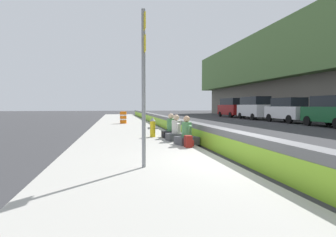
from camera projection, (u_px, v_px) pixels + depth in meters
name	position (u px, v px, depth m)	size (l,w,h in m)	color
ground_plane	(243.00, 165.00, 7.34)	(160.00, 160.00, 0.00)	#353538
sidewalk_strip	(142.00, 167.00, 6.84)	(80.00, 4.40, 0.14)	#A8A59E
jersey_barrier	(243.00, 149.00, 7.31)	(76.00, 0.45, 0.85)	slate
route_sign_post	(144.00, 77.00, 6.38)	(0.44, 0.09, 3.60)	gray
fire_hydrant	(153.00, 127.00, 12.69)	(0.26, 0.46, 0.88)	gold
seated_person_foreground	(187.00, 135.00, 10.26)	(0.81, 0.89, 1.05)	#424247
seated_person_middle	(176.00, 132.00, 11.43)	(0.71, 0.81, 1.06)	#424247
seated_person_rear	(171.00, 130.00, 12.46)	(0.68, 0.78, 1.07)	black
backpack	(189.00, 142.00, 9.56)	(0.32, 0.28, 0.40)	maroon
construction_barrel	(123.00, 117.00, 22.28)	(0.54, 0.54, 0.95)	orange
parked_car_third	(333.00, 111.00, 20.18)	(4.85, 2.17, 2.28)	#145128
parked_car_fourth	(288.00, 110.00, 25.75)	(4.84, 2.15, 2.28)	silver
parked_car_midline	(254.00, 107.00, 31.63)	(5.15, 2.20, 2.56)	silver
parked_car_far	(232.00, 107.00, 37.94)	(5.17, 2.26, 2.56)	maroon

